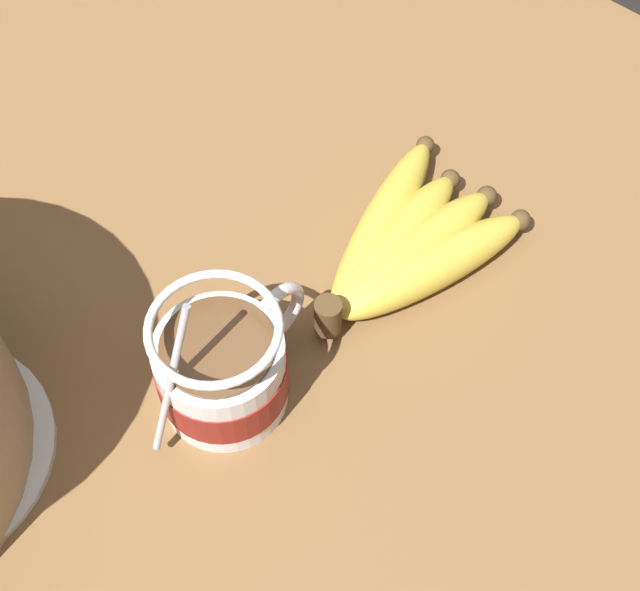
{
  "coord_description": "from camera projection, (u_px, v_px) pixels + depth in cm",
  "views": [
    {
      "loc": [
        -26.16,
        -27.29,
        59.44
      ],
      "look_at": [
        -0.98,
        -4.01,
        7.66
      ],
      "focal_mm": 50.0,
      "sensor_mm": 36.0,
      "label": 1
    }
  ],
  "objects": [
    {
      "name": "table",
      "position": [
        291.0,
        300.0,
        0.69
      ],
      "size": [
        90.47,
        90.47,
        3.56
      ],
      "color": "brown",
      "rests_on": "ground"
    },
    {
      "name": "banana_bunch",
      "position": [
        408.0,
        246.0,
        0.67
      ],
      "size": [
        19.94,
        13.72,
        4.14
      ],
      "color": "#4C381E",
      "rests_on": "table"
    },
    {
      "name": "coffee_mug",
      "position": [
        223.0,
        369.0,
        0.59
      ],
      "size": [
        14.32,
        8.89,
        13.41
      ],
      "color": "silver",
      "rests_on": "table"
    }
  ]
}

